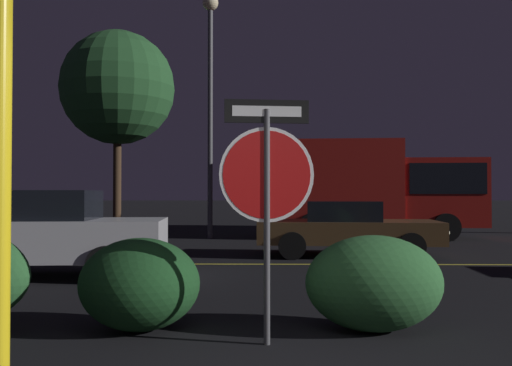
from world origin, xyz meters
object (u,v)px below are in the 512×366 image
object	(u,v)px
passing_car_3	(347,228)
tree_0	(118,88)
hedge_bush_2	(140,284)
passing_car_2	(36,234)
stop_sign	(267,175)
hedge_bush_3	(374,283)
street_lamp	(210,73)
delivery_truck	(375,186)

from	to	relation	value
passing_car_3	tree_0	xyz separation A→B (m)	(-7.80, 9.41, 5.01)
hedge_bush_2	tree_0	distance (m)	18.03
passing_car_2	tree_0	bearing A→B (deg)	3.74
stop_sign	hedge_bush_2	xyz separation A→B (m)	(-1.32, 0.53, -1.11)
passing_car_2	tree_0	world-z (taller)	tree_0
hedge_bush_3	passing_car_3	world-z (taller)	passing_car_3
passing_car_2	tree_0	size ratio (longest dim) A/B	0.58
stop_sign	street_lamp	world-z (taller)	street_lamp
hedge_bush_3	street_lamp	world-z (taller)	street_lamp
passing_car_3	passing_car_2	bearing A→B (deg)	-54.59
hedge_bush_2	passing_car_2	size ratio (longest dim) A/B	0.27
hedge_bush_2	street_lamp	bearing A→B (deg)	92.25
passing_car_2	tree_0	distance (m)	13.93
delivery_truck	tree_0	size ratio (longest dim) A/B	0.86
passing_car_3	hedge_bush_3	bearing A→B (deg)	-1.46
passing_car_2	stop_sign	bearing A→B (deg)	-142.64
hedge_bush_2	passing_car_3	distance (m)	7.90
passing_car_2	hedge_bush_2	bearing A→B (deg)	-150.29
street_lamp	passing_car_3	bearing A→B (deg)	-53.85
hedge_bush_3	passing_car_2	size ratio (longest dim) A/B	0.31
street_lamp	stop_sign	bearing A→B (deg)	-81.99
passing_car_2	delivery_truck	xyz separation A→B (m)	(7.43, 8.76, 0.93)
street_lamp	hedge_bush_2	bearing A→B (deg)	-87.75
stop_sign	tree_0	size ratio (longest dim) A/B	0.29
hedge_bush_3	delivery_truck	world-z (taller)	delivery_truck
hedge_bush_3	tree_0	size ratio (longest dim) A/B	0.18
stop_sign	tree_0	bearing A→B (deg)	101.90
hedge_bush_3	passing_car_2	bearing A→B (deg)	143.20
stop_sign	passing_car_2	xyz separation A→B (m)	(-3.94, 4.30, -0.85)
passing_car_3	delivery_truck	world-z (taller)	delivery_truck
hedge_bush_2	street_lamp	distance (m)	13.16
delivery_truck	tree_0	distance (m)	11.04
hedge_bush_2	delivery_truck	size ratio (longest dim) A/B	0.18
passing_car_3	hedge_bush_2	bearing A→B (deg)	-19.16
passing_car_2	delivery_truck	distance (m)	11.52
hedge_bush_3	delivery_truck	xyz separation A→B (m)	(2.39, 12.52, 1.17)
stop_sign	hedge_bush_2	size ratio (longest dim) A/B	1.85
delivery_truck	street_lamp	xyz separation A→B (m)	(-5.29, -0.29, 3.63)
hedge_bush_3	passing_car_3	bearing A→B (deg)	84.02
delivery_truck	tree_0	bearing A→B (deg)	-109.60
passing_car_3	street_lamp	xyz separation A→B (m)	(-3.66, 5.00, 4.65)
passing_car_2	street_lamp	distance (m)	9.85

